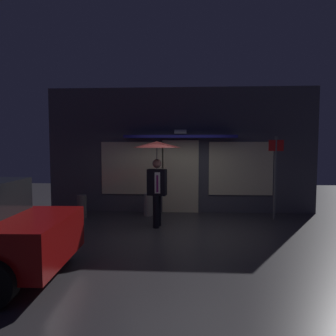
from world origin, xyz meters
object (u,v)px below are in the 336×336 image
(street_sign_post, at_px, (275,173))
(sidewalk_bollard, at_px, (148,204))
(sidewalk_bollard_2, at_px, (82,207))
(person_with_umbrella, at_px, (157,161))

(street_sign_post, height_order, sidewalk_bollard, street_sign_post)
(street_sign_post, xyz_separation_m, sidewalk_bollard_2, (-5.37, -0.07, -0.98))
(sidewalk_bollard_2, bearing_deg, street_sign_post, 0.79)
(sidewalk_bollard, bearing_deg, person_with_umbrella, -73.55)
(person_with_umbrella, xyz_separation_m, street_sign_post, (3.16, 0.94, -0.37))
(person_with_umbrella, relative_size, street_sign_post, 0.94)
(person_with_umbrella, distance_m, sidewalk_bollard_2, 2.74)
(street_sign_post, bearing_deg, person_with_umbrella, -163.34)
(person_with_umbrella, height_order, street_sign_post, street_sign_post)
(street_sign_post, bearing_deg, sidewalk_bollard, 174.98)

